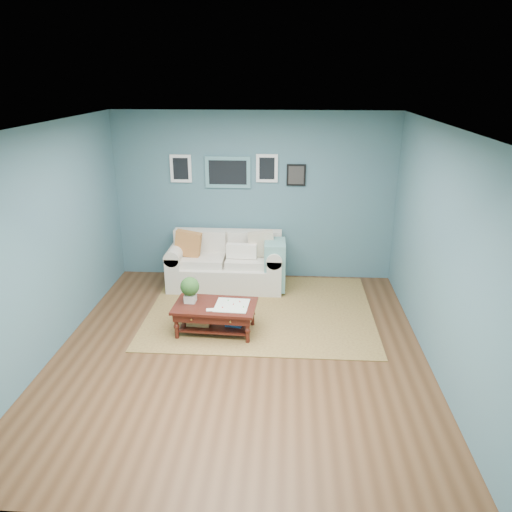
{
  "coord_description": "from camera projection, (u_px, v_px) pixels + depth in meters",
  "views": [
    {
      "loc": [
        0.55,
        -5.34,
        3.21
      ],
      "look_at": [
        0.13,
        1.0,
        0.89
      ],
      "focal_mm": 35.0,
      "sensor_mm": 36.0,
      "label": 1
    }
  ],
  "objects": [
    {
      "name": "area_rug",
      "position": [
        261.0,
        310.0,
        7.2
      ],
      "size": [
        3.17,
        2.54,
        0.01
      ],
      "primitive_type": "cube",
      "color": "brown",
      "rests_on": "ground"
    },
    {
      "name": "room_shell",
      "position": [
        239.0,
        245.0,
        5.73
      ],
      "size": [
        5.0,
        5.02,
        2.7
      ],
      "color": "brown",
      "rests_on": "ground"
    },
    {
      "name": "coffee_table",
      "position": [
        211.0,
        309.0,
        6.5
      ],
      "size": [
        1.09,
        0.68,
        0.74
      ],
      "rotation": [
        0.0,
        0.0,
        -0.05
      ],
      "color": "#340B0A",
      "rests_on": "ground"
    },
    {
      "name": "loveseat",
      "position": [
        231.0,
        263.0,
        7.93
      ],
      "size": [
        1.84,
        0.83,
        0.94
      ],
      "color": "beige",
      "rests_on": "ground"
    }
  ]
}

